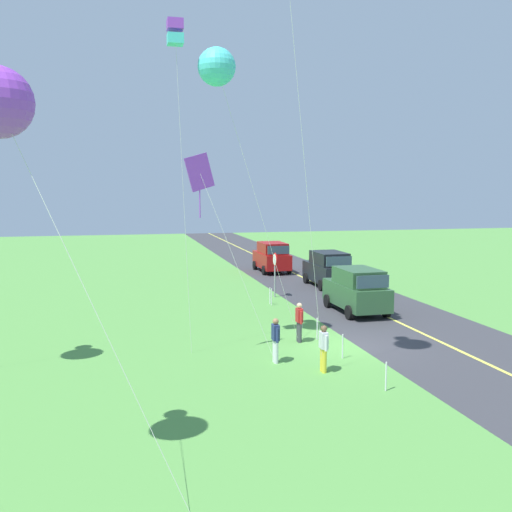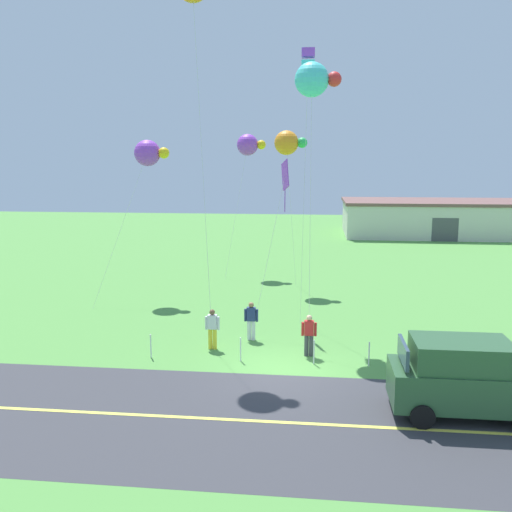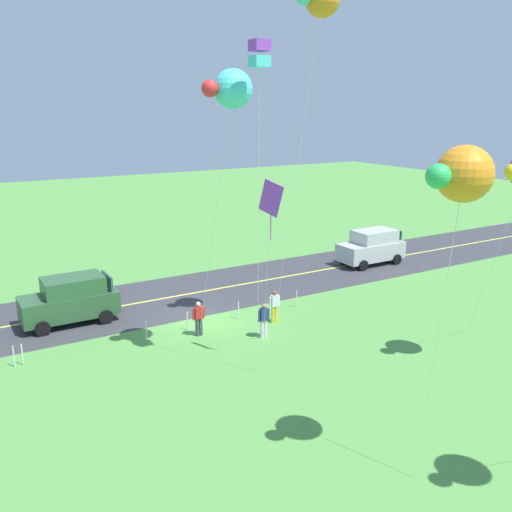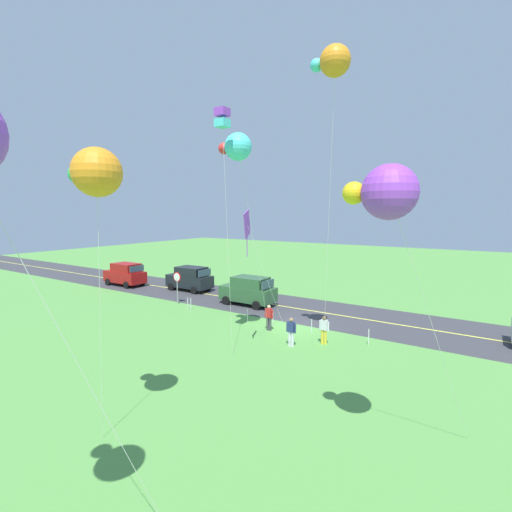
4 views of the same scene
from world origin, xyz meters
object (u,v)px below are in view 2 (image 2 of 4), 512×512
object	(u,v)px
kite_cyan_top	(288,143)
warehouse_distant	(434,218)
kite_pink_drift	(308,60)
kite_orange_near	(149,153)
person_child_watcher	(251,320)
car_suv_foreground	(466,377)
person_adult_companion	(212,328)
kite_red_low	(313,80)
kite_yellow_high	(285,178)
kite_green_far	(249,145)
person_adult_near	(309,334)

from	to	relation	value
kite_cyan_top	warehouse_distant	bearing A→B (deg)	61.55
kite_pink_drift	kite_orange_near	distance (m)	10.32
person_child_watcher	kite_pink_drift	world-z (taller)	kite_pink_drift
car_suv_foreground	kite_orange_near	distance (m)	20.20
person_adult_companion	kite_orange_near	xyz separation A→B (m)	(-5.06, 8.74, 6.88)
kite_red_low	kite_pink_drift	bearing A→B (deg)	99.54
person_child_watcher	warehouse_distant	xyz separation A→B (m)	(14.47, 35.74, 0.89)
kite_yellow_high	kite_orange_near	world-z (taller)	kite_orange_near
person_child_watcher	kite_orange_near	world-z (taller)	kite_orange_near
car_suv_foreground	person_adult_companion	xyz separation A→B (m)	(-8.32, 4.88, -0.29)
kite_cyan_top	warehouse_distant	distance (m)	29.36
kite_red_low	warehouse_distant	world-z (taller)	kite_red_low
kite_green_far	kite_cyan_top	bearing A→B (deg)	-56.09
kite_red_low	kite_orange_near	distance (m)	10.92
kite_pink_drift	warehouse_distant	xyz separation A→B (m)	(12.36, 32.60, -9.83)
person_adult_companion	kite_yellow_high	size ratio (longest dim) A/B	0.22
car_suv_foreground	kite_cyan_top	bearing A→B (deg)	110.00
warehouse_distant	kite_cyan_top	bearing A→B (deg)	-118.45
person_adult_companion	kite_pink_drift	distance (m)	12.11
person_adult_companion	person_adult_near	bearing A→B (deg)	144.41
kite_pink_drift	kite_cyan_top	xyz separation A→B (m)	(-1.26, 7.45, -3.22)
person_adult_companion	kite_yellow_high	bearing A→B (deg)	-154.43
kite_red_low	kite_green_far	distance (m)	13.96
kite_yellow_high	person_adult_near	bearing A→B (deg)	-73.60
kite_cyan_top	kite_green_far	bearing A→B (deg)	123.91
warehouse_distant	kite_red_low	bearing A→B (deg)	-109.54
car_suv_foreground	kite_green_far	distance (m)	23.83
person_adult_near	kite_red_low	distance (m)	10.24
kite_cyan_top	kite_yellow_high	bearing A→B (deg)	-87.62
kite_yellow_high	kite_green_far	bearing A→B (deg)	104.24
kite_pink_drift	car_suv_foreground	bearing A→B (deg)	-62.52
person_adult_near	person_adult_companion	bearing A→B (deg)	62.73
kite_red_low	kite_cyan_top	distance (m)	9.35
kite_yellow_high	kite_pink_drift	world-z (taller)	kite_pink_drift
car_suv_foreground	person_child_watcher	size ratio (longest dim) A/B	2.75
kite_red_low	car_suv_foreground	bearing A→B (deg)	-59.53
person_child_watcher	kite_green_far	xyz separation A→B (m)	(-1.93, 14.73, 7.53)
person_adult_near	kite_yellow_high	distance (m)	7.13
person_adult_near	car_suv_foreground	bearing A→B (deg)	-156.10
kite_orange_near	person_child_watcher	bearing A→B (deg)	-49.24
kite_red_low	kite_green_far	world-z (taller)	kite_red_low
kite_green_far	warehouse_distant	bearing A→B (deg)	52.01
kite_green_far	kite_pink_drift	world-z (taller)	kite_pink_drift
person_adult_companion	warehouse_distant	size ratio (longest dim) A/B	0.09
kite_red_low	kite_yellow_high	size ratio (longest dim) A/B	1.52
person_adult_companion	kite_green_far	world-z (taller)	kite_green_far
kite_yellow_high	kite_green_far	xyz separation A→B (m)	(-3.12, 12.30, 1.81)
person_adult_companion	kite_orange_near	distance (m)	12.22
person_adult_companion	person_child_watcher	distance (m)	1.88
kite_red_low	kite_pink_drift	world-z (taller)	kite_pink_drift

